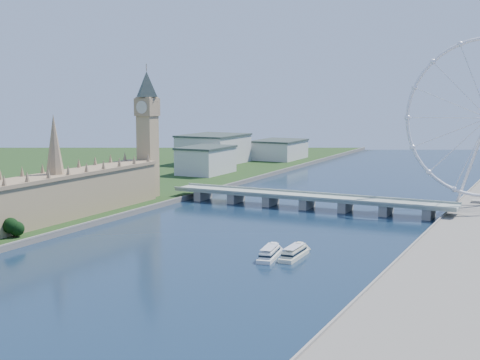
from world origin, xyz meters
The scene contains 7 objects.
ground centered at (0.00, 0.00, 0.00)m, with size 2000.00×2000.00×0.00m, color #1A2F4A.
parliament_range centered at (-128.00, 170.00, 18.48)m, with size 24.00×200.00×70.00m.
big_ben centered at (-128.00, 278.00, 66.57)m, with size 20.02×20.02×110.00m.
westminster_bridge centered at (0.00, 300.00, 6.63)m, with size 220.00×22.00×9.50m.
city_skyline centered at (39.22, 560.08, 16.96)m, with size 505.00×280.00×32.00m.
tour_boat_near centered at (36.16, 148.31, 0.00)m, with size 7.86×30.71×6.79m, color silver, non-canonical shape.
tour_boat_far centered at (47.33, 154.94, 0.00)m, with size 7.89×30.83×6.82m, color beige, non-canonical shape.
Camera 1 is at (174.83, -166.90, 88.03)m, focal length 50.00 mm.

